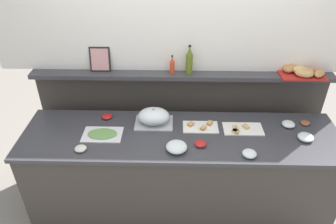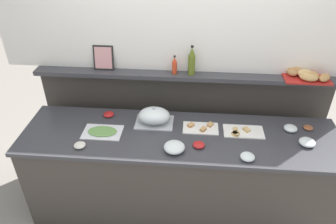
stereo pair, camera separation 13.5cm
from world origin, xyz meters
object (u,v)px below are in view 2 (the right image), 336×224
object	(u,v)px
hot_sauce_bottle	(174,66)
bread_basket	(306,75)
sandwich_platter_side	(201,128)
glass_bowl_small	(307,142)
glass_bowl_large	(291,128)
glass_bowl_medium	(174,147)
olive_oil_bottle	(192,62)
condiment_bowl_teal	(109,114)
sandwich_platter_rear	(242,132)
serving_cloche	(154,116)
glass_bowl_extra	(247,157)
cold_cuts_platter	(102,132)
condiment_bowl_red	(308,128)
framed_picture	(103,58)
condiment_bowl_dark	(199,145)
condiment_bowl_cream	(80,145)

from	to	relation	value
hot_sauce_bottle	bread_basket	xyz separation A→B (m)	(1.17, -0.01, -0.04)
sandwich_platter_side	glass_bowl_small	world-z (taller)	glass_bowl_small
sandwich_platter_side	glass_bowl_large	size ratio (longest dim) A/B	2.69
glass_bowl_medium	hot_sauce_bottle	bearing A→B (deg)	94.05
olive_oil_bottle	condiment_bowl_teal	bearing A→B (deg)	-163.60
sandwich_platter_rear	hot_sauce_bottle	distance (m)	0.84
serving_cloche	glass_bowl_medium	size ratio (longest dim) A/B	1.98
serving_cloche	glass_bowl_extra	distance (m)	0.89
glass_bowl_large	glass_bowl_medium	size ratio (longest dim) A/B	0.68
cold_cuts_platter	bread_basket	size ratio (longest dim) A/B	0.82
condiment_bowl_teal	sandwich_platter_rear	bearing A→B (deg)	-7.43
sandwich_platter_rear	glass_bowl_medium	distance (m)	0.64
sandwich_platter_side	condiment_bowl_red	bearing A→B (deg)	4.51
condiment_bowl_teal	framed_picture	xyz separation A→B (m)	(-0.07, 0.26, 0.45)
cold_cuts_platter	framed_picture	size ratio (longest dim) A/B	1.47
glass_bowl_small	glass_bowl_extra	distance (m)	0.56
sandwich_platter_side	framed_picture	distance (m)	1.11
condiment_bowl_dark	olive_oil_bottle	size ratio (longest dim) A/B	0.36
glass_bowl_extra	condiment_bowl_dark	world-z (taller)	glass_bowl_extra
cold_cuts_platter	glass_bowl_medium	size ratio (longest dim) A/B	1.97
cold_cuts_platter	condiment_bowl_cream	xyz separation A→B (m)	(-0.14, -0.20, 0.01)
glass_bowl_large	condiment_bowl_dark	distance (m)	0.85
cold_cuts_platter	olive_oil_bottle	bearing A→B (deg)	33.09
glass_bowl_small	condiment_bowl_cream	xyz separation A→B (m)	(-1.86, -0.18, -0.01)
condiment_bowl_teal	glass_bowl_extra	bearing A→B (deg)	-22.38
sandwich_platter_rear	olive_oil_bottle	xyz separation A→B (m)	(-0.47, 0.38, 0.47)
sandwich_platter_rear	hot_sauce_bottle	xyz separation A→B (m)	(-0.62, 0.38, 0.42)
glass_bowl_extra	condiment_bowl_cream	world-z (taller)	glass_bowl_extra
condiment_bowl_red	hot_sauce_bottle	world-z (taller)	hot_sauce_bottle
sandwich_platter_rear	bread_basket	bearing A→B (deg)	34.55
glass_bowl_extra	hot_sauce_bottle	world-z (taller)	hot_sauce_bottle
condiment_bowl_dark	condiment_bowl_cream	size ratio (longest dim) A/B	1.03
cold_cuts_platter	hot_sauce_bottle	bearing A→B (deg)	39.63
serving_cloche	condiment_bowl_dark	xyz separation A→B (m)	(0.40, -0.30, -0.06)
sandwich_platter_side	hot_sauce_bottle	distance (m)	0.61
cold_cuts_platter	glass_bowl_extra	size ratio (longest dim) A/B	2.96
glass_bowl_small	serving_cloche	bearing A→B (deg)	171.05
condiment_bowl_red	olive_oil_bottle	size ratio (longest dim) A/B	0.30
condiment_bowl_cream	olive_oil_bottle	size ratio (longest dim) A/B	0.35
serving_cloche	glass_bowl_extra	xyz separation A→B (m)	(0.78, -0.42, -0.05)
glass_bowl_medium	glass_bowl_small	world-z (taller)	glass_bowl_medium
glass_bowl_medium	condiment_bowl_dark	xyz separation A→B (m)	(0.20, 0.07, -0.01)
serving_cloche	condiment_bowl_teal	bearing A→B (deg)	169.62
serving_cloche	olive_oil_bottle	bearing A→B (deg)	44.07
condiment_bowl_teal	serving_cloche	bearing A→B (deg)	-10.38
condiment_bowl_teal	hot_sauce_bottle	xyz separation A→B (m)	(0.60, 0.23, 0.42)
glass_bowl_medium	bread_basket	size ratio (longest dim) A/B	0.41
cold_cuts_platter	condiment_bowl_cream	size ratio (longest dim) A/B	3.53
glass_bowl_extra	glass_bowl_medium	bearing A→B (deg)	174.54
bread_basket	framed_picture	xyz separation A→B (m)	(-1.84, 0.04, 0.08)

